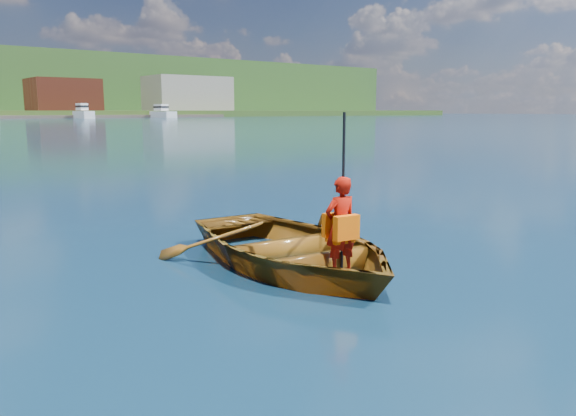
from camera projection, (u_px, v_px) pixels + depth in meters
name	position (u px, v px, depth m)	size (l,w,h in m)	color
ground	(220.00, 279.00, 7.11)	(600.00, 600.00, 0.00)	#111E3B
rowboat	(291.00, 247.00, 7.65)	(3.22, 4.26, 0.83)	brown
child_paddler	(340.00, 225.00, 6.90)	(0.47, 0.36, 1.98)	#A91106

